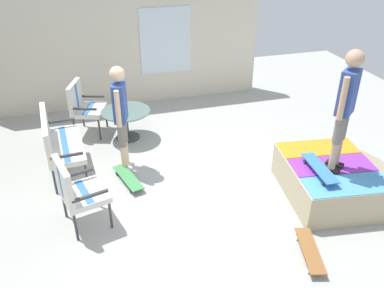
# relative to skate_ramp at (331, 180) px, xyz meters

# --- Properties ---
(ground_plane) EXTENTS (12.00, 12.00, 0.10)m
(ground_plane) POSITION_rel_skate_ramp_xyz_m (0.51, 1.94, -0.32)
(ground_plane) COLOR #A8A8A3
(house_facade) EXTENTS (0.23, 6.00, 2.56)m
(house_facade) POSITION_rel_skate_ramp_xyz_m (4.31, 2.42, 1.01)
(house_facade) COLOR beige
(house_facade) RESTS_ON ground_plane
(skate_ramp) EXTENTS (1.73, 2.13, 0.54)m
(skate_ramp) POSITION_rel_skate_ramp_xyz_m (0.00, 0.00, 0.00)
(skate_ramp) COLOR tan
(skate_ramp) RESTS_ON ground_plane
(patio_bench) EXTENTS (1.29, 0.64, 1.02)m
(patio_bench) POSITION_rel_skate_ramp_xyz_m (1.75, 3.88, 0.34)
(patio_bench) COLOR #38383D
(patio_bench) RESTS_ON ground_plane
(patio_chair_near_house) EXTENTS (0.76, 0.72, 1.02)m
(patio_chair_near_house) POSITION_rel_skate_ramp_xyz_m (3.06, 3.42, 0.34)
(patio_chair_near_house) COLOR #38383D
(patio_chair_near_house) RESTS_ON ground_plane
(patio_chair_by_wall) EXTENTS (0.74, 0.69, 1.02)m
(patio_chair_by_wall) POSITION_rel_skate_ramp_xyz_m (0.33, 3.65, 0.34)
(patio_chair_by_wall) COLOR #38383D
(patio_chair_by_wall) RESTS_ON ground_plane
(patio_table) EXTENTS (0.90, 0.90, 0.57)m
(patio_table) POSITION_rel_skate_ramp_xyz_m (2.62, 2.67, 0.13)
(patio_table) COLOR #38383D
(patio_table) RESTS_ON ground_plane
(person_watching) EXTENTS (0.47, 0.31, 1.77)m
(person_watching) POSITION_rel_skate_ramp_xyz_m (1.60, 2.85, 0.77)
(person_watching) COLOR silver
(person_watching) RESTS_ON ground_plane
(person_skater) EXTENTS (0.36, 0.39, 1.73)m
(person_skater) POSITION_rel_skate_ramp_xyz_m (-0.08, 0.08, 1.29)
(person_skater) COLOR black
(person_skater) RESTS_ON skate_ramp
(skateboard_by_bench) EXTENTS (0.82, 0.40, 0.10)m
(skateboard_by_bench) POSITION_rel_skate_ramp_xyz_m (1.16, 2.87, -0.19)
(skateboard_by_bench) COLOR #3F8C4C
(skateboard_by_bench) RESTS_ON ground_plane
(skateboard_spare) EXTENTS (0.82, 0.40, 0.10)m
(skateboard_spare) POSITION_rel_skate_ramp_xyz_m (-1.05, 0.93, -0.19)
(skateboard_spare) COLOR brown
(skateboard_spare) RESTS_ON ground_plane
(skateboard_on_ramp) EXTENTS (0.81, 0.26, 0.10)m
(skateboard_on_ramp) POSITION_rel_skate_ramp_xyz_m (-0.14, 0.34, 0.36)
(skateboard_on_ramp) COLOR #3372B2
(skateboard_on_ramp) RESTS_ON skate_ramp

